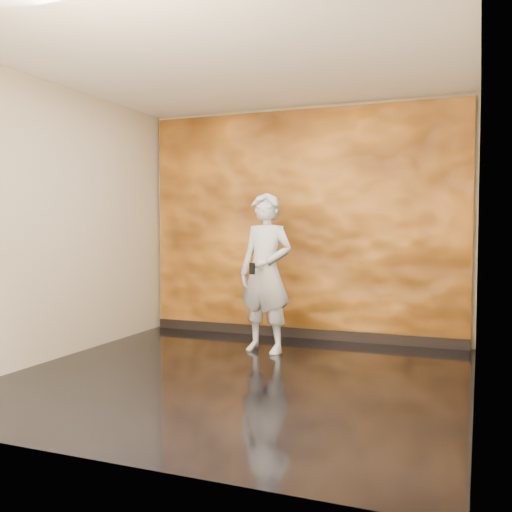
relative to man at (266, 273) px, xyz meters
name	(u,v)px	position (x,y,z in m)	size (l,w,h in m)	color
room	(237,222)	(0.12, -1.05, 0.54)	(4.02, 4.02, 2.81)	black
feature_wall	(301,224)	(0.12, 0.91, 0.52)	(3.90, 0.06, 2.75)	orange
baseboard	(300,333)	(0.12, 0.87, -0.80)	(3.90, 0.04, 0.12)	black
man	(266,273)	(0.00, 0.00, 0.00)	(0.62, 0.41, 1.71)	#959BA5
phone	(252,269)	(-0.05, -0.27, 0.06)	(0.07, 0.01, 0.12)	black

